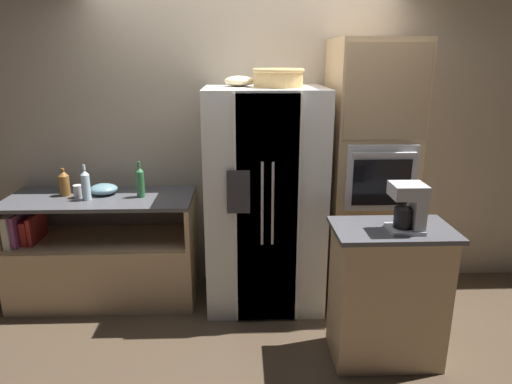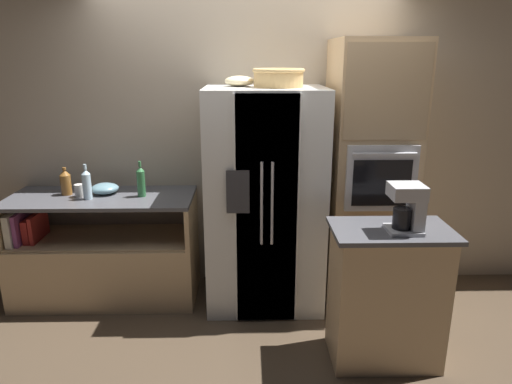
{
  "view_description": "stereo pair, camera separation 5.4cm",
  "coord_description": "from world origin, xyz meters",
  "px_view_note": "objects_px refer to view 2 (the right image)",
  "views": [
    {
      "loc": [
        -0.05,
        -3.48,
        2.0
      ],
      "look_at": [
        0.07,
        -0.05,
        0.98
      ],
      "focal_mm": 32.0,
      "sensor_mm": 36.0,
      "label": 1
    },
    {
      "loc": [
        0.0,
        -3.48,
        2.0
      ],
      "look_at": [
        0.07,
        -0.05,
        0.98
      ],
      "focal_mm": 32.0,
      "sensor_mm": 36.0,
      "label": 2
    }
  ],
  "objects_px": {
    "mug": "(80,191)",
    "wicker_basket": "(278,77)",
    "wall_oven": "(368,176)",
    "refrigerator": "(265,199)",
    "coffee_maker": "(409,206)",
    "bottle_wide": "(66,182)",
    "fruit_bowl": "(239,81)",
    "mixing_bowl": "(105,188)",
    "bottle_short": "(87,184)",
    "bottle_tall": "(141,181)"
  },
  "relations": [
    {
      "from": "wall_oven",
      "to": "mixing_bowl",
      "type": "relative_size",
      "value": 9.51
    },
    {
      "from": "wicker_basket",
      "to": "mug",
      "type": "distance_m",
      "value": 1.83
    },
    {
      "from": "bottle_short",
      "to": "bottle_tall",
      "type": "bearing_deg",
      "value": 8.96
    },
    {
      "from": "mug",
      "to": "wicker_basket",
      "type": "bearing_deg",
      "value": -2.58
    },
    {
      "from": "wicker_basket",
      "to": "bottle_tall",
      "type": "bearing_deg",
      "value": 175.91
    },
    {
      "from": "mug",
      "to": "bottle_short",
      "type": "bearing_deg",
      "value": -35.85
    },
    {
      "from": "wall_oven",
      "to": "bottle_short",
      "type": "distance_m",
      "value": 2.26
    },
    {
      "from": "refrigerator",
      "to": "wicker_basket",
      "type": "bearing_deg",
      "value": -9.45
    },
    {
      "from": "mug",
      "to": "mixing_bowl",
      "type": "relative_size",
      "value": 0.51
    },
    {
      "from": "wall_oven",
      "to": "bottle_short",
      "type": "bearing_deg",
      "value": -178.9
    },
    {
      "from": "wicker_basket",
      "to": "mug",
      "type": "height_order",
      "value": "wicker_basket"
    },
    {
      "from": "mixing_bowl",
      "to": "coffee_maker",
      "type": "xyz_separation_m",
      "value": [
        2.18,
        -1.03,
        0.17
      ]
    },
    {
      "from": "bottle_short",
      "to": "bottle_wide",
      "type": "relative_size",
      "value": 1.25
    },
    {
      "from": "refrigerator",
      "to": "bottle_wide",
      "type": "relative_size",
      "value": 7.76
    },
    {
      "from": "wall_oven",
      "to": "bottle_wide",
      "type": "distance_m",
      "value": 2.48
    },
    {
      "from": "refrigerator",
      "to": "coffee_maker",
      "type": "relative_size",
      "value": 5.82
    },
    {
      "from": "wall_oven",
      "to": "bottle_wide",
      "type": "bearing_deg",
      "value": 178.05
    },
    {
      "from": "refrigerator",
      "to": "bottle_short",
      "type": "xyz_separation_m",
      "value": [
        -1.42,
        -0.0,
        0.14
      ]
    },
    {
      "from": "bottle_tall",
      "to": "fruit_bowl",
      "type": "bearing_deg",
      "value": 1.86
    },
    {
      "from": "bottle_tall",
      "to": "bottle_short",
      "type": "xyz_separation_m",
      "value": [
        -0.42,
        -0.07,
        -0.0
      ]
    },
    {
      "from": "bottle_wide",
      "to": "coffee_maker",
      "type": "height_order",
      "value": "coffee_maker"
    },
    {
      "from": "wall_oven",
      "to": "fruit_bowl",
      "type": "xyz_separation_m",
      "value": [
        -1.04,
        0.05,
        0.75
      ]
    },
    {
      "from": "bottle_wide",
      "to": "mug",
      "type": "bearing_deg",
      "value": -27.07
    },
    {
      "from": "wall_oven",
      "to": "coffee_maker",
      "type": "relative_size",
      "value": 6.98
    },
    {
      "from": "refrigerator",
      "to": "bottle_wide",
      "type": "distance_m",
      "value": 1.64
    },
    {
      "from": "wicker_basket",
      "to": "refrigerator",
      "type": "bearing_deg",
      "value": 170.55
    },
    {
      "from": "wall_oven",
      "to": "wicker_basket",
      "type": "relative_size",
      "value": 5.46
    },
    {
      "from": "refrigerator",
      "to": "wall_oven",
      "type": "bearing_deg",
      "value": 2.72
    },
    {
      "from": "fruit_bowl",
      "to": "mug",
      "type": "bearing_deg",
      "value": -178.56
    },
    {
      "from": "refrigerator",
      "to": "mug",
      "type": "distance_m",
      "value": 1.5
    },
    {
      "from": "mixing_bowl",
      "to": "refrigerator",
      "type": "bearing_deg",
      "value": -6.38
    },
    {
      "from": "wall_oven",
      "to": "wicker_basket",
      "type": "bearing_deg",
      "value": -175.67
    },
    {
      "from": "bottle_tall",
      "to": "mug",
      "type": "height_order",
      "value": "bottle_tall"
    },
    {
      "from": "fruit_bowl",
      "to": "bottle_short",
      "type": "xyz_separation_m",
      "value": [
        -1.22,
        -0.09,
        -0.79
      ]
    },
    {
      "from": "fruit_bowl",
      "to": "bottle_wide",
      "type": "height_order",
      "value": "fruit_bowl"
    },
    {
      "from": "wicker_basket",
      "to": "bottle_wide",
      "type": "distance_m",
      "value": 1.93
    },
    {
      "from": "wall_oven",
      "to": "bottle_tall",
      "type": "height_order",
      "value": "wall_oven"
    },
    {
      "from": "fruit_bowl",
      "to": "mixing_bowl",
      "type": "height_order",
      "value": "fruit_bowl"
    },
    {
      "from": "bottle_tall",
      "to": "coffee_maker",
      "type": "distance_m",
      "value": 2.08
    },
    {
      "from": "mixing_bowl",
      "to": "bottle_short",
      "type": "bearing_deg",
      "value": -121.17
    },
    {
      "from": "bottle_tall",
      "to": "coffee_maker",
      "type": "xyz_separation_m",
      "value": [
        1.85,
        -0.94,
        0.09
      ]
    },
    {
      "from": "wicker_basket",
      "to": "bottle_tall",
      "type": "relative_size",
      "value": 1.33
    },
    {
      "from": "fruit_bowl",
      "to": "wicker_basket",
      "type": "bearing_deg",
      "value": -19.58
    },
    {
      "from": "wicker_basket",
      "to": "mixing_bowl",
      "type": "distance_m",
      "value": 1.69
    },
    {
      "from": "wall_oven",
      "to": "coffee_maker",
      "type": "xyz_separation_m",
      "value": [
        0.01,
        -0.92,
        0.05
      ]
    },
    {
      "from": "fruit_bowl",
      "to": "wall_oven",
      "type": "bearing_deg",
      "value": -2.67
    },
    {
      "from": "wall_oven",
      "to": "wicker_basket",
      "type": "height_order",
      "value": "wall_oven"
    },
    {
      "from": "wall_oven",
      "to": "mug",
      "type": "relative_size",
      "value": 18.82
    },
    {
      "from": "bottle_wide",
      "to": "wall_oven",
      "type": "bearing_deg",
      "value": -1.95
    },
    {
      "from": "fruit_bowl",
      "to": "bottle_wide",
      "type": "xyz_separation_m",
      "value": [
        -1.44,
        0.04,
        -0.81
      ]
    }
  ]
}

